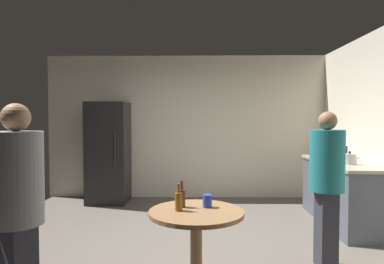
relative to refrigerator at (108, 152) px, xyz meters
name	(u,v)px	position (x,y,z in m)	size (l,w,h in m)	color
ground_plane	(179,253)	(1.40, -2.20, -0.95)	(5.20, 5.20, 0.10)	#5B544C
wall_back	(187,127)	(1.40, 0.43, 0.45)	(5.32, 0.06, 2.70)	silver
refrigerator	(108,152)	(0.00, 0.00, 0.00)	(0.70, 0.68, 1.80)	black
kitchen_counter	(343,193)	(3.68, -1.23, -0.45)	(0.64, 1.78, 0.90)	#4C515B
kettle	(350,159)	(3.64, -1.54, 0.07)	(0.24, 0.17, 0.18)	#B2B2B7
wine_bottle_on_counter	(345,153)	(3.69, -1.25, 0.12)	(0.08, 0.08, 0.31)	#3F141E
foreground_table	(196,223)	(1.61, -3.27, -0.27)	(0.80, 0.80, 0.73)	olive
beer_bottle_amber	(179,201)	(1.46, -3.27, -0.08)	(0.06, 0.06, 0.23)	#8C5919
beer_bottle_brown	(182,198)	(1.48, -3.15, -0.08)	(0.06, 0.06, 0.23)	#593314
plastic_cup_blue	(207,201)	(1.70, -3.16, -0.11)	(0.08, 0.08, 0.11)	blue
person_in_teal_shirt	(327,177)	(2.92, -2.66, 0.02)	(0.36, 0.36, 1.58)	#2D2D38
person_in_gray_shirt	(18,203)	(0.41, -3.84, 0.04)	(0.47, 0.47, 1.61)	#2D2D38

